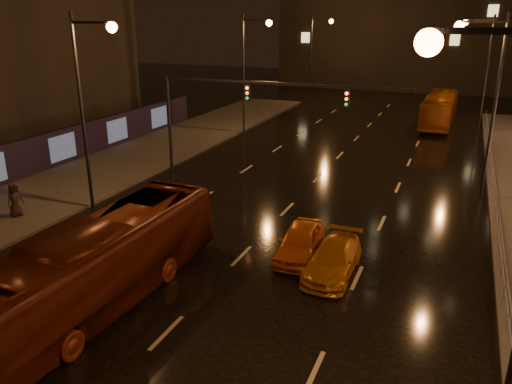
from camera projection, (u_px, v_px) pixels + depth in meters
ground at (309, 187)px, 30.21m from camera, size 140.00×140.00×0.00m
sidewalk_left at (75, 183)px, 30.70m from camera, size 7.00×70.00×0.15m
traffic_signal at (232, 104)px, 30.47m from camera, size 15.31×0.32×6.20m
streetlight_right at (503, 206)px, 9.17m from camera, size 2.64×0.50×10.00m
railing_right at (497, 207)px, 24.48m from camera, size 0.05×56.00×1.00m
bus_red at (103, 263)px, 17.49m from camera, size 2.93×11.33×3.14m
bus_curb at (439, 109)px, 47.14m from camera, size 2.86×10.86×3.00m
taxi_near at (300, 241)px, 21.24m from camera, size 1.98×4.22×1.40m
taxi_far at (333, 259)px, 19.84m from camera, size 1.77×4.30×1.25m
pedestrian_c at (15, 200)px, 25.15m from camera, size 0.69×0.93×1.74m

